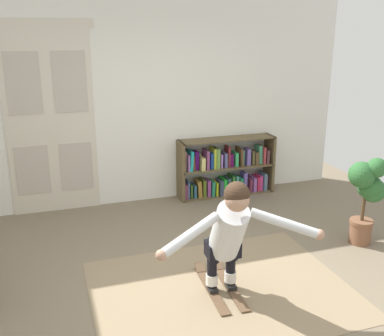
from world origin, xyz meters
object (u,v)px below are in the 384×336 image
(bookshelf, at_px, (225,170))
(skis_pair, at_px, (220,286))
(person_skier, at_px, (229,231))
(potted_plant, at_px, (367,192))

(bookshelf, height_order, skis_pair, bookshelf)
(skis_pair, relative_size, person_skier, 0.60)
(bookshelf, relative_size, potted_plant, 1.38)
(potted_plant, distance_m, person_skier, 1.95)
(bookshelf, xyz_separation_m, skis_pair, (-1.00, -2.31, -0.35))
(potted_plant, relative_size, person_skier, 0.73)
(bookshelf, height_order, person_skier, person_skier)
(person_skier, bearing_deg, bookshelf, 68.15)
(bookshelf, xyz_separation_m, person_skier, (-1.01, -2.52, 0.31))
(skis_pair, bearing_deg, bookshelf, 66.57)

